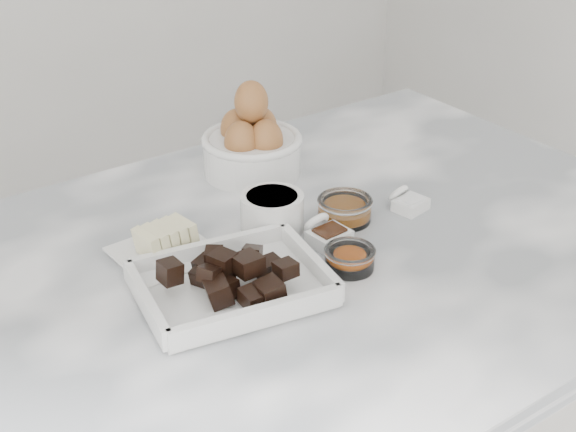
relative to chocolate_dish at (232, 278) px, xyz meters
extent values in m
cube|color=white|center=(0.12, 0.04, -0.04)|extent=(1.20, 0.80, 0.04)
cube|color=white|center=(0.00, 0.00, -0.02)|extent=(0.25, 0.21, 0.01)
cube|color=white|center=(-0.03, 0.12, -0.02)|extent=(0.12, 0.12, 0.01)
cube|color=white|center=(-0.03, 0.12, -0.01)|extent=(0.13, 0.13, 0.00)
cylinder|color=white|center=(0.14, 0.11, 0.00)|extent=(0.09, 0.09, 0.06)
cylinder|color=white|center=(0.14, 0.11, 0.03)|extent=(0.08, 0.08, 0.01)
cylinder|color=white|center=(0.22, 0.29, 0.01)|extent=(0.16, 0.16, 0.06)
torus|color=white|center=(0.22, 0.29, 0.04)|extent=(0.17, 0.17, 0.01)
ellipsoid|color=#9A5931|center=(0.25, 0.29, 0.04)|extent=(0.06, 0.06, 0.07)
ellipsoid|color=#9A5931|center=(0.19, 0.28, 0.04)|extent=(0.06, 0.06, 0.07)
ellipsoid|color=#9A5931|center=(0.22, 0.32, 0.04)|extent=(0.06, 0.06, 0.07)
ellipsoid|color=#9A5931|center=(0.21, 0.25, 0.04)|extent=(0.06, 0.06, 0.07)
ellipsoid|color=#9A5931|center=(0.22, 0.29, 0.10)|extent=(0.06, 0.06, 0.07)
cylinder|color=white|center=(0.24, 0.07, -0.01)|extent=(0.08, 0.08, 0.03)
torus|color=white|center=(0.24, 0.07, 0.01)|extent=(0.08, 0.08, 0.01)
cylinder|color=orange|center=(0.24, 0.07, -0.01)|extent=(0.06, 0.06, 0.01)
cylinder|color=white|center=(0.16, -0.04, -0.01)|extent=(0.07, 0.07, 0.03)
torus|color=white|center=(0.16, -0.04, 0.00)|extent=(0.07, 0.07, 0.01)
ellipsoid|color=#F35207|center=(0.16, -0.04, -0.01)|extent=(0.05, 0.05, 0.02)
cube|color=white|center=(0.18, 0.03, -0.01)|extent=(0.06, 0.05, 0.02)
cube|color=black|center=(0.18, 0.03, 0.00)|extent=(0.04, 0.03, 0.00)
torus|color=white|center=(0.18, 0.06, 0.00)|extent=(0.04, 0.04, 0.04)
cube|color=white|center=(0.35, 0.03, -0.02)|extent=(0.06, 0.05, 0.02)
cube|color=white|center=(0.35, 0.03, -0.01)|extent=(0.04, 0.03, 0.00)
torus|color=white|center=(0.34, 0.06, -0.01)|extent=(0.04, 0.03, 0.04)
camera|label=1|loc=(-0.44, -0.74, 0.56)|focal=50.00mm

